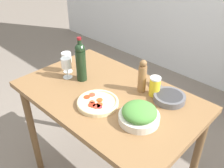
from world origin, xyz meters
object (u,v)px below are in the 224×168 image
wine_glass_far (67,58)px  pepper_mill (142,77)px  cast_iron_skillet (169,97)px  wine_bottle (81,61)px  wine_glass_near (66,64)px  salad_bowl (139,114)px  salt_canister (155,86)px  homemade_pizza (98,102)px

wine_glass_far → pepper_mill: 0.60m
wine_glass_far → cast_iron_skillet: bearing=15.8°
wine_bottle → cast_iron_skillet: bearing=19.9°
wine_bottle → wine_glass_near: 0.12m
wine_glass_near → salad_bowl: 0.69m
wine_glass_near → wine_glass_far: size_ratio=1.00×
wine_bottle → salad_bowl: size_ratio=1.38×
wine_bottle → wine_glass_near: (-0.10, -0.06, -0.04)m
salad_bowl → wine_bottle: bearing=172.6°
wine_bottle → salt_canister: (0.50, 0.20, -0.08)m
salt_canister → cast_iron_skillet: size_ratio=0.43×
pepper_mill → cast_iron_skillet: size_ratio=0.75×
wine_glass_near → wine_glass_far: bearing=138.9°
wine_bottle → pepper_mill: wine_bottle is taller
pepper_mill → cast_iron_skillet: 0.22m
wine_bottle → pepper_mill: bearing=24.0°
wine_bottle → salt_canister: bearing=21.9°
wine_bottle → wine_glass_far: bearing=179.8°
pepper_mill → salad_bowl: pepper_mill is taller
cast_iron_skillet → wine_bottle: bearing=-160.1°
wine_glass_far → cast_iron_skillet: size_ratio=0.51×
salad_bowl → homemade_pizza: salad_bowl is taller
homemade_pizza → salt_canister: salt_canister is taller
wine_glass_near → salt_canister: 0.65m
wine_glass_far → wine_bottle: bearing=-0.2°
wine_glass_far → salad_bowl: size_ratio=0.67×
wine_bottle → homemade_pizza: size_ratio=1.24×
wine_bottle → homemade_pizza: bearing=-23.8°
wine_bottle → pepper_mill: size_ratio=1.40×
pepper_mill → salt_canister: pepper_mill is taller
pepper_mill → salad_bowl: (0.18, -0.26, -0.06)m
salad_bowl → homemade_pizza: (-0.29, -0.06, -0.03)m
wine_glass_near → homemade_pizza: bearing=-10.5°
pepper_mill → cast_iron_skillet: bearing=10.9°
wine_bottle → homemade_pizza: 0.36m
pepper_mill → homemade_pizza: size_ratio=0.89×
wine_glass_near → wine_glass_far: (-0.07, 0.06, 0.00)m
wine_bottle → pepper_mill: 0.45m
wine_bottle → salad_bowl: 0.60m
homemade_pizza → salt_canister: size_ratio=1.95×
wine_glass_near → salad_bowl: bearing=-1.4°
wine_glass_near → pepper_mill: pepper_mill is taller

